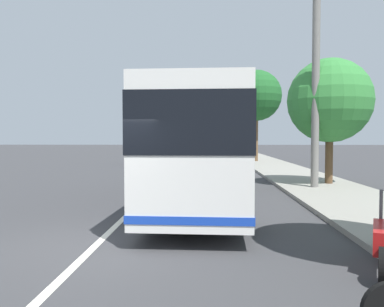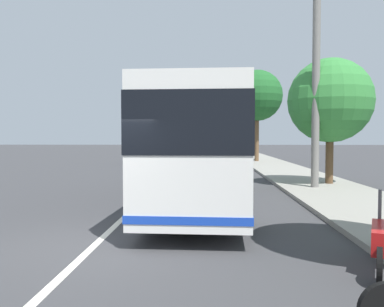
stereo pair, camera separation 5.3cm
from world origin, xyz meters
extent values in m
plane|color=#38383A|center=(0.00, 0.00, 0.00)|extent=(220.00, 220.00, 0.00)
cube|color=gray|center=(10.00, -7.07, 0.07)|extent=(110.00, 3.60, 0.14)
cube|color=silver|center=(10.00, 0.00, 0.00)|extent=(110.00, 0.16, 0.01)
cube|color=silver|center=(5.13, -2.11, 1.89)|extent=(11.48, 2.88, 3.09)
cube|color=black|center=(5.13, -2.11, 2.44)|extent=(11.52, 2.92, 1.23)
cube|color=#193FB2|center=(5.13, -2.11, 0.60)|extent=(11.51, 2.91, 0.16)
cylinder|color=black|center=(8.82, -1.13, 0.50)|extent=(1.01, 0.34, 1.00)
cylinder|color=black|center=(8.73, -3.37, 0.50)|extent=(1.01, 0.34, 1.00)
cylinder|color=black|center=(1.53, -0.85, 0.50)|extent=(1.01, 0.34, 1.00)
cylinder|color=black|center=(1.44, -3.08, 0.50)|extent=(1.01, 0.34, 1.00)
cylinder|color=black|center=(-0.63, -5.38, 0.28)|extent=(0.55, 0.29, 0.56)
cylinder|color=black|center=(-2.10, -4.77, 0.28)|extent=(0.55, 0.29, 0.56)
cube|color=red|center=(-1.37, -5.08, 0.53)|extent=(1.19, 0.68, 0.38)
cylinder|color=#4C4C51|center=(-0.74, -5.33, 0.88)|extent=(0.06, 0.06, 0.70)
cube|color=silver|center=(31.81, -2.43, 0.56)|extent=(3.97, 1.76, 0.76)
cube|color=black|center=(31.62, -2.43, 1.21)|extent=(2.09, 1.60, 0.53)
cylinder|color=black|center=(33.12, -1.67, 0.32)|extent=(0.64, 0.23, 0.64)
cylinder|color=black|center=(33.10, -3.22, 0.32)|extent=(0.64, 0.23, 0.64)
cylinder|color=black|center=(30.52, -1.64, 0.32)|extent=(0.64, 0.23, 0.64)
cylinder|color=black|center=(30.50, -3.19, 0.32)|extent=(0.64, 0.23, 0.64)
cube|color=navy|center=(24.05, 2.49, 0.54)|extent=(4.05, 2.03, 0.73)
cube|color=black|center=(24.03, 2.49, 1.19)|extent=(2.21, 1.81, 0.57)
cylinder|color=black|center=(22.77, 1.57, 0.32)|extent=(0.65, 0.24, 0.64)
cylinder|color=black|center=(22.71, 3.30, 0.32)|extent=(0.65, 0.24, 0.64)
cylinder|color=black|center=(25.40, 1.67, 0.32)|extent=(0.65, 0.24, 0.64)
cylinder|color=black|center=(25.33, 3.40, 0.32)|extent=(0.65, 0.24, 0.64)
cube|color=navy|center=(38.43, -2.48, 0.58)|extent=(4.39, 1.91, 0.79)
cube|color=black|center=(38.24, -2.48, 1.27)|extent=(2.22, 1.72, 0.60)
cylinder|color=black|center=(39.88, -1.67, 0.32)|extent=(0.64, 0.23, 0.64)
cylinder|color=black|center=(39.85, -3.34, 0.32)|extent=(0.64, 0.23, 0.64)
cylinder|color=black|center=(37.00, -1.62, 0.32)|extent=(0.64, 0.23, 0.64)
cylinder|color=black|center=(36.97, -3.30, 0.32)|extent=(0.64, 0.23, 0.64)
cube|color=navy|center=(37.95, 2.69, 0.58)|extent=(4.30, 2.01, 0.79)
cube|color=black|center=(38.13, 2.69, 1.20)|extent=(2.04, 1.79, 0.45)
cylinder|color=black|center=(36.53, 1.88, 0.32)|extent=(0.65, 0.24, 0.64)
cylinder|color=black|center=(36.58, 3.60, 0.32)|extent=(0.65, 0.24, 0.64)
cylinder|color=black|center=(39.33, 1.79, 0.32)|extent=(0.65, 0.24, 0.64)
cylinder|color=black|center=(39.38, 3.51, 0.32)|extent=(0.65, 0.24, 0.64)
cylinder|color=brown|center=(9.79, -7.59, 1.34)|extent=(0.33, 0.33, 2.68)
sphere|color=#337F38|center=(9.79, -7.59, 3.78)|extent=(3.67, 3.67, 3.67)
cylinder|color=brown|center=(26.53, -6.42, 2.22)|extent=(0.36, 0.36, 4.45)
sphere|color=#1E5B26|center=(26.53, -6.42, 5.75)|extent=(4.35, 4.35, 4.35)
cylinder|color=slate|center=(8.45, -6.61, 3.96)|extent=(0.31, 0.31, 7.93)
camera|label=1|loc=(-7.95, -2.23, 2.16)|focal=37.36mm
camera|label=2|loc=(-7.94, -2.28, 2.16)|focal=37.36mm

